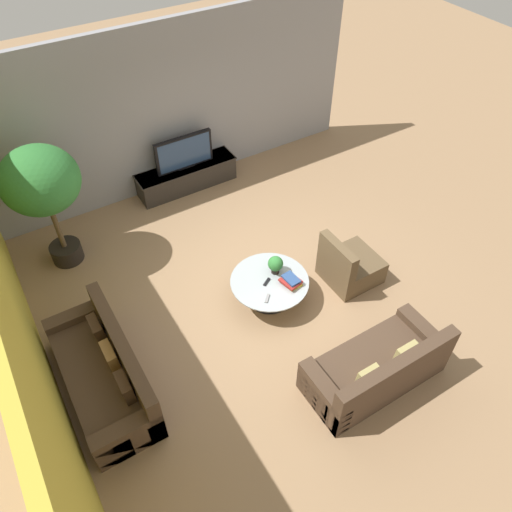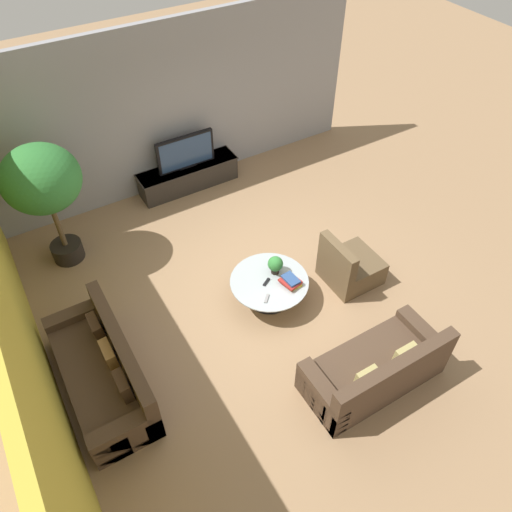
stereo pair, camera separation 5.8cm
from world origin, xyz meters
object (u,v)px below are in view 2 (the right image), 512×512
coffee_table (269,286)px  potted_palm_tall (42,183)px  television (186,152)px  potted_plant_tabletop (275,264)px  armchair_wicker (349,267)px  couch_by_wall (104,372)px  couch_near_entry (375,370)px  media_console (188,176)px

coffee_table → potted_palm_tall: (-2.35, 2.43, 1.22)m
television → potted_plant_tabletop: television is taller
armchair_wicker → potted_palm_tall: bearing=53.1°
potted_palm_tall → coffee_table: bearing=-45.9°
armchair_wicker → potted_palm_tall: potted_palm_tall is taller
television → armchair_wicker: television is taller
coffee_table → couch_by_wall: couch_by_wall is taller
armchair_wicker → potted_plant_tabletop: bearing=70.4°
couch_by_wall → couch_near_entry: size_ratio=1.14×
couch_by_wall → potted_palm_tall: 2.88m
potted_palm_tall → potted_plant_tabletop: 3.55m
couch_by_wall → potted_plant_tabletop: bearing=95.7°
couch_by_wall → potted_plant_tabletop: 2.77m
coffee_table → couch_by_wall: size_ratio=0.56×
coffee_table → potted_palm_tall: bearing=134.1°
couch_by_wall → couch_near_entry: same height
media_console → couch_near_entry: couch_near_entry is taller
armchair_wicker → potted_plant_tabletop: size_ratio=2.90×
couch_by_wall → coffee_table: bearing=93.8°
couch_near_entry → armchair_wicker: 1.83m
potted_palm_tall → television: bearing=16.1°
media_console → couch_near_entry: bearing=-87.1°
potted_palm_tall → potted_plant_tabletop: bearing=-42.8°
coffee_table → potted_palm_tall: 3.60m
television → couch_near_entry: television is taller
couch_near_entry → potted_plant_tabletop: couch_near_entry is taller
couch_by_wall → potted_palm_tall: (0.23, 2.60, 1.22)m
television → potted_palm_tall: size_ratio=0.53×
armchair_wicker → potted_palm_tall: size_ratio=0.41×
couch_by_wall → armchair_wicker: size_ratio=2.43×
potted_plant_tabletop → couch_near_entry: bearing=-82.8°
media_console → potted_palm_tall: (-2.52, -0.73, 1.26)m
potted_palm_tall → media_console: bearing=16.2°
couch_near_entry → potted_plant_tabletop: 2.05m
coffee_table → potted_plant_tabletop: 0.34m
couch_by_wall → media_console: bearing=140.5°
television → potted_palm_tall: potted_palm_tall is taller
couch_by_wall → couch_near_entry: bearing=59.9°
potted_plant_tabletop → television: bearing=90.0°
armchair_wicker → potted_plant_tabletop: armchair_wicker is taller
couch_by_wall → potted_palm_tall: potted_palm_tall is taller
armchair_wicker → television: bearing=17.8°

